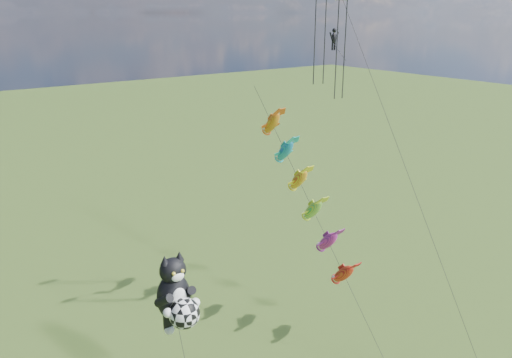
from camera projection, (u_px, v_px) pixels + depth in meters
cat_kite_rig at (177, 297)px, 27.45m from camera, size 2.22×4.03×10.02m
fish_windsock_rig at (306, 195)px, 37.31m from camera, size 1.26×15.96×16.73m
parafoil_rig at (337, 34)px, 35.76m from camera, size 1.99×17.59×27.02m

